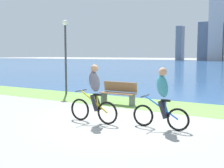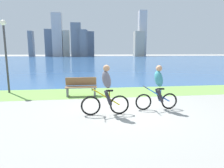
{
  "view_description": "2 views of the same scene",
  "coord_description": "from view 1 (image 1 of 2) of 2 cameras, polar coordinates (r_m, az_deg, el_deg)",
  "views": [
    {
      "loc": [
        3.83,
        -7.4,
        2.0
      ],
      "look_at": [
        -0.66,
        0.05,
        1.08
      ],
      "focal_mm": 45.2,
      "sensor_mm": 36.0,
      "label": 1
    },
    {
      "loc": [
        -1.47,
        -7.0,
        2.13
      ],
      "look_at": [
        -0.48,
        0.37,
        0.88
      ],
      "focal_mm": 30.89,
      "sensor_mm": 36.0,
      "label": 2
    }
  ],
  "objects": [
    {
      "name": "cyclist_lead",
      "position": [
        8.25,
        -3.64,
        -2.06
      ],
      "size": [
        1.65,
        0.52,
        1.71
      ],
      "color": "black",
      "rests_on": "ground"
    },
    {
      "name": "bench_near_path",
      "position": [
        11.32,
        1.31,
        -1.86
      ],
      "size": [
        1.5,
        0.47,
        0.9
      ],
      "color": "brown",
      "rests_on": "ground"
    },
    {
      "name": "cyclist_trailing",
      "position": [
        7.65,
        10.02,
        -2.87
      ],
      "size": [
        1.61,
        0.52,
        1.65
      ],
      "color": "black",
      "rests_on": "ground"
    },
    {
      "name": "ground_plane",
      "position": [
        8.57,
        3.64,
        -7.49
      ],
      "size": [
        300.0,
        300.0,
        0.0
      ],
      "primitive_type": "plane",
      "color": "gray"
    },
    {
      "name": "grass_strip_bayside",
      "position": [
        11.22,
        10.65,
        -4.33
      ],
      "size": [
        120.0,
        2.55,
        0.01
      ],
      "primitive_type": "cube",
      "color": "#6B9947",
      "rests_on": "ground"
    },
    {
      "name": "lamppost_tall",
      "position": [
        14.45,
        -9.4,
        7.69
      ],
      "size": [
        0.28,
        0.28,
        3.7
      ],
      "color": "#38383D",
      "rests_on": "ground"
    }
  ]
}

